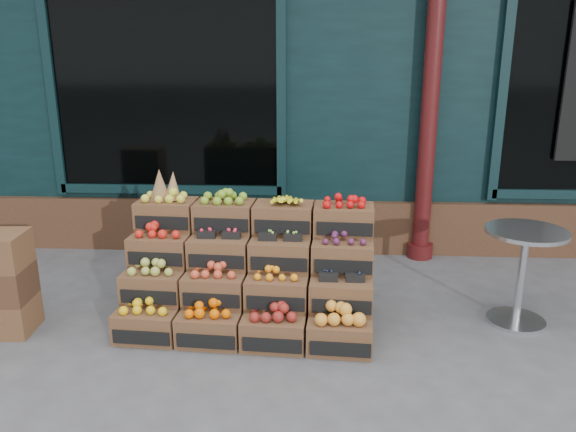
{
  "coord_description": "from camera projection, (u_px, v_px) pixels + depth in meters",
  "views": [
    {
      "loc": [
        0.05,
        -3.92,
        2.21
      ],
      "look_at": [
        -0.2,
        0.7,
        0.85
      ],
      "focal_mm": 35.0,
      "sensor_mm": 36.0,
      "label": 1
    }
  ],
  "objects": [
    {
      "name": "shop_facade",
      "position": [
        317.0,
        39.0,
        8.6
      ],
      "size": [
        12.0,
        6.24,
        4.8
      ],
      "color": "black",
      "rests_on": "ground"
    },
    {
      "name": "bistro_table",
      "position": [
        522.0,
        266.0,
        4.62
      ],
      "size": [
        0.66,
        0.66,
        0.83
      ],
      "rotation": [
        0.0,
        0.0,
        -0.01
      ],
      "color": "silver",
      "rests_on": "ground"
    },
    {
      "name": "ground",
      "position": [
        309.0,
        346.0,
        4.38
      ],
      "size": [
        60.0,
        60.0,
        0.0
      ],
      "primitive_type": "plane",
      "color": "#4C4C4F",
      "rests_on": "ground"
    },
    {
      "name": "crate_display",
      "position": [
        249.0,
        278.0,
        4.7
      ],
      "size": [
        2.07,
        1.1,
        1.26
      ],
      "rotation": [
        0.0,
        0.0,
        -0.06
      ],
      "color": "brown",
      "rests_on": "ground"
    },
    {
      "name": "shopkeeper",
      "position": [
        219.0,
        157.0,
        6.72
      ],
      "size": [
        0.8,
        0.6,
        1.97
      ],
      "primitive_type": "imported",
      "rotation": [
        0.0,
        0.0,
        3.33
      ],
      "color": "#1C6431",
      "rests_on": "ground"
    }
  ]
}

